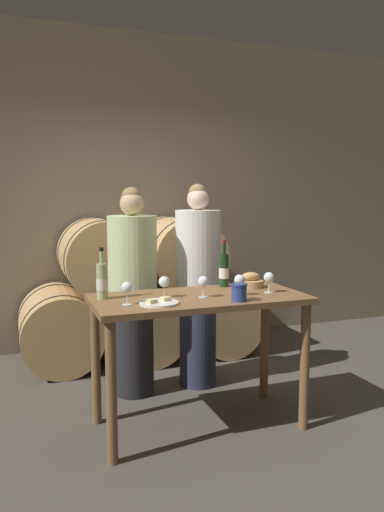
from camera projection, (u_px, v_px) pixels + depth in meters
name	position (u px, v px, depth m)	size (l,w,h in m)	color
ground_plane	(199.00, 425.00, 3.40)	(10.00, 10.00, 0.00)	#4C473F
stone_wall_back	(127.00, 191.00, 5.19)	(10.00, 0.12, 3.20)	#7F705B
barrel_stack	(141.00, 295.00, 4.79)	(2.26, 0.87, 1.35)	tan
tasting_table	(199.00, 317.00, 3.31)	(1.41, 0.68, 0.90)	brown
person_left	(133.00, 292.00, 3.87)	(0.38, 0.38, 1.62)	#232326
person_right	(198.00, 285.00, 4.06)	(0.37, 0.37, 1.65)	#2D334C
wine_bottle_red	(224.00, 270.00, 3.61)	(0.07, 0.07, 0.34)	#193819
wine_bottle_white	(102.00, 281.00, 3.18)	(0.07, 0.07, 0.33)	#ADBC7F
blue_crock	(239.00, 292.00, 3.12)	(0.10, 0.10, 0.11)	navy
bread_basket	(250.00, 282.00, 3.60)	(0.19, 0.19, 0.11)	tan
cheese_plate	(159.00, 303.00, 3.05)	(0.24, 0.24, 0.04)	white
wine_glass_far_left	(127.00, 289.00, 3.01)	(0.07, 0.07, 0.14)	white
wine_glass_left	(164.00, 282.00, 3.22)	(0.07, 0.07, 0.14)	white
wine_glass_center	(203.00, 282.00, 3.23)	(0.07, 0.07, 0.14)	white
wine_glass_right	(239.00, 281.00, 3.29)	(0.07, 0.07, 0.14)	white
wine_glass_far_right	(269.00, 278.00, 3.39)	(0.07, 0.07, 0.14)	white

